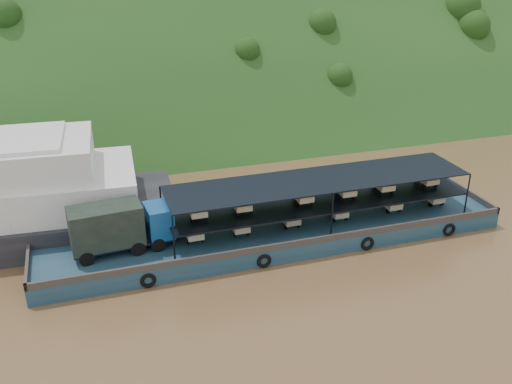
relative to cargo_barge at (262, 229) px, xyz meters
name	(u,v)px	position (x,y,z in m)	size (l,w,h in m)	color
ground	(293,243)	(2.26, -0.82, -1.17)	(160.00, 160.00, 0.00)	brown
hillside	(193,114)	(2.26, 35.18, -1.17)	(140.00, 28.00, 28.00)	#193914
cargo_barge	(262,229)	(0.00, 0.00, 0.00)	(35.00, 7.18, 4.70)	#15344A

